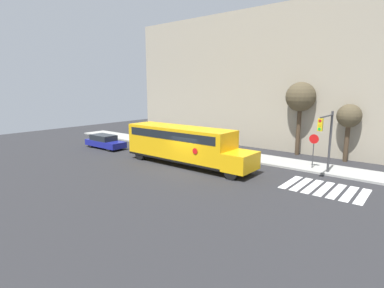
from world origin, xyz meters
TOP-DOWN VIEW (x-y plane):
  - ground_plane at (0.00, 0.00)m, footprint 60.00×60.00m
  - sidewalk_strip at (0.00, 6.50)m, footprint 44.00×3.00m
  - building_backdrop at (0.00, 13.00)m, footprint 32.00×4.00m
  - crosswalk_stripes at (9.47, 2.00)m, footprint 4.70×3.20m
  - school_bus at (-1.16, 1.05)m, footprint 11.31×2.57m
  - parked_car at (-11.73, 1.05)m, footprint 4.77×1.71m
  - stop_sign at (7.47, 5.97)m, footprint 0.70×0.10m
  - traffic_light at (8.69, 4.54)m, footprint 0.28×2.92m
  - tree_near_sidewalk at (8.81, 10.36)m, footprint 1.92×1.92m
  - tree_far_sidewalk at (4.72, 10.42)m, footprint 2.63×2.63m

SIDE VIEW (x-z plane):
  - ground_plane at x=0.00m, z-range 0.00..0.00m
  - crosswalk_stripes at x=9.47m, z-range 0.00..0.01m
  - sidewalk_strip at x=0.00m, z-range 0.00..0.15m
  - parked_car at x=-11.73m, z-range 0.00..1.37m
  - school_bus at x=-1.16m, z-range 0.23..3.27m
  - stop_sign at x=7.47m, z-range 0.44..3.16m
  - traffic_light at x=8.69m, z-range 0.75..5.28m
  - tree_near_sidewalk at x=8.81m, z-range 1.32..6.14m
  - tree_far_sidewalk at x=4.72m, z-range 1.90..8.53m
  - building_backdrop at x=0.00m, z-range 0.00..13.79m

